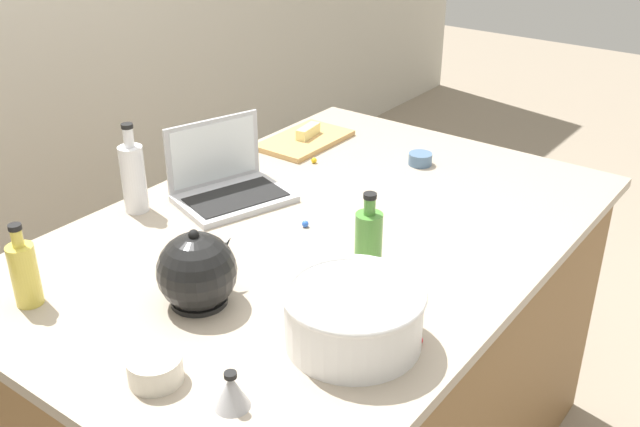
# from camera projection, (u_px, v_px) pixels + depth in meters

# --- Properties ---
(island_counter) EXTENTS (1.70, 1.14, 0.90)m
(island_counter) POSITION_uv_depth(u_px,v_px,m) (320.00, 363.00, 2.18)
(island_counter) COLOR olive
(island_counter) RESTS_ON ground
(laptop) EXTENTS (0.36, 0.31, 0.22)m
(laptop) POSITION_uv_depth(u_px,v_px,m) (227.00, 183.00, 2.14)
(laptop) COLOR #B7B7BC
(laptop) RESTS_ON island_counter
(mixing_bowl_large) EXTENTS (0.30, 0.30, 0.13)m
(mixing_bowl_large) POSITION_uv_depth(u_px,v_px,m) (353.00, 315.00, 1.51)
(mixing_bowl_large) COLOR white
(mixing_bowl_large) RESTS_ON island_counter
(bottle_olive) EXTENTS (0.07, 0.07, 0.20)m
(bottle_olive) POSITION_uv_depth(u_px,v_px,m) (369.00, 239.00, 1.76)
(bottle_olive) COLOR #4C8C38
(bottle_olive) RESTS_ON island_counter
(bottle_vinegar) EXTENTS (0.07, 0.07, 0.26)m
(bottle_vinegar) POSITION_uv_depth(u_px,v_px,m) (133.00, 176.00, 2.04)
(bottle_vinegar) COLOR white
(bottle_vinegar) RESTS_ON island_counter
(bottle_oil) EXTENTS (0.06, 0.06, 0.20)m
(bottle_oil) POSITION_uv_depth(u_px,v_px,m) (24.00, 273.00, 1.63)
(bottle_oil) COLOR #DBC64C
(bottle_oil) RESTS_ON island_counter
(kettle) EXTENTS (0.21, 0.18, 0.20)m
(kettle) POSITION_uv_depth(u_px,v_px,m) (197.00, 272.00, 1.63)
(kettle) COLOR black
(kettle) RESTS_ON island_counter
(cutting_board) EXTENTS (0.33, 0.20, 0.02)m
(cutting_board) POSITION_uv_depth(u_px,v_px,m) (305.00, 140.00, 2.54)
(cutting_board) COLOR tan
(cutting_board) RESTS_ON island_counter
(butter_stick_left) EXTENTS (0.11, 0.05, 0.04)m
(butter_stick_left) POSITION_uv_depth(u_px,v_px,m) (308.00, 131.00, 2.54)
(butter_stick_left) COLOR #F4E58C
(butter_stick_left) RESTS_ON cutting_board
(ramekin_small) EXTENTS (0.08, 0.08, 0.04)m
(ramekin_small) POSITION_uv_depth(u_px,v_px,m) (420.00, 159.00, 2.37)
(ramekin_small) COLOR slate
(ramekin_small) RESTS_ON island_counter
(ramekin_medium) EXTENTS (0.11, 0.11, 0.05)m
(ramekin_medium) POSITION_uv_depth(u_px,v_px,m) (155.00, 369.00, 1.42)
(ramekin_medium) COLOR beige
(ramekin_medium) RESTS_ON island_counter
(kitchen_timer) EXTENTS (0.07, 0.07, 0.08)m
(kitchen_timer) POSITION_uv_depth(u_px,v_px,m) (231.00, 391.00, 1.35)
(kitchen_timer) COLOR #B2B2B7
(kitchen_timer) RESTS_ON island_counter
(candy_0) EXTENTS (0.02, 0.02, 0.02)m
(candy_0) POSITION_uv_depth(u_px,v_px,m) (314.00, 160.00, 2.38)
(candy_0) COLOR yellow
(candy_0) RESTS_ON island_counter
(candy_1) EXTENTS (0.02, 0.02, 0.02)m
(candy_1) POSITION_uv_depth(u_px,v_px,m) (305.00, 224.00, 1.99)
(candy_1) COLOR blue
(candy_1) RESTS_ON island_counter
(candy_2) EXTENTS (0.02, 0.02, 0.02)m
(candy_2) POSITION_uv_depth(u_px,v_px,m) (419.00, 340.00, 1.53)
(candy_2) COLOR red
(candy_2) RESTS_ON island_counter
(candy_3) EXTENTS (0.02, 0.02, 0.02)m
(candy_3) POSITION_uv_depth(u_px,v_px,m) (334.00, 343.00, 1.52)
(candy_3) COLOR red
(candy_3) RESTS_ON island_counter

